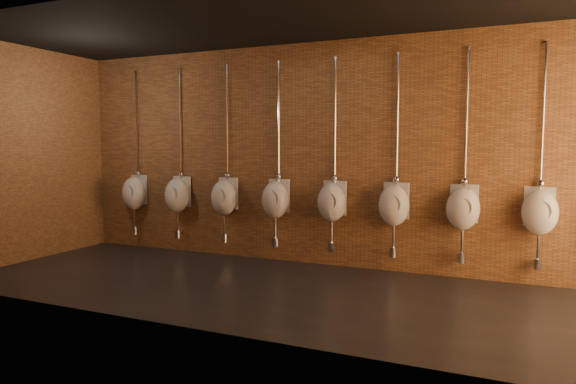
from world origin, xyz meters
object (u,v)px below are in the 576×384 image
object	(u,v)px
urinal_1	(177,194)
urinal_3	(276,199)
urinal_0	(134,192)
urinal_6	(463,208)
urinal_4	(332,202)
urinal_7	(540,211)
urinal_2	(224,197)
urinal_5	(394,204)

from	to	relation	value
urinal_1	urinal_3	world-z (taller)	same
urinal_0	urinal_6	xyz separation A→B (m)	(5.26, 0.00, 0.00)
urinal_4	urinal_6	distance (m)	1.75
urinal_0	urinal_4	size ratio (longest dim) A/B	1.00
urinal_0	urinal_7	xyz separation A→B (m)	(6.14, 0.00, 0.00)
urinal_2	urinal_7	size ratio (longest dim) A/B	1.00
urinal_3	urinal_7	size ratio (longest dim) A/B	1.00
urinal_4	urinal_6	world-z (taller)	same
urinal_4	urinal_1	bearing A→B (deg)	180.00
urinal_4	urinal_7	size ratio (longest dim) A/B	1.00
urinal_4	urinal_7	distance (m)	2.63
urinal_3	urinal_0	bearing A→B (deg)	180.00
urinal_0	urinal_7	world-z (taller)	same
urinal_2	urinal_3	xyz separation A→B (m)	(0.88, 0.00, 0.00)
urinal_3	urinal_6	bearing A→B (deg)	0.00
urinal_0	urinal_4	world-z (taller)	same
urinal_1	urinal_4	bearing A→B (deg)	0.00
urinal_7	urinal_5	bearing A→B (deg)	180.00
urinal_2	urinal_7	distance (m)	4.38
urinal_5	urinal_0	bearing A→B (deg)	180.00
urinal_2	urinal_6	distance (m)	3.51
urinal_0	urinal_2	distance (m)	1.75
urinal_0	urinal_1	size ratio (longest dim) A/B	1.00
urinal_5	urinal_3	bearing A→B (deg)	180.00
urinal_2	urinal_6	xyz separation A→B (m)	(3.51, 0.00, 0.00)
urinal_0	urinal_6	distance (m)	5.26
urinal_6	urinal_7	bearing A→B (deg)	0.00
urinal_1	urinal_7	distance (m)	5.26
urinal_0	urinal_3	world-z (taller)	same
urinal_1	urinal_0	bearing A→B (deg)	180.00
urinal_6	urinal_5	bearing A→B (deg)	180.00
urinal_0	urinal_6	size ratio (longest dim) A/B	1.00
urinal_7	urinal_6	bearing A→B (deg)	180.00
urinal_2	urinal_6	world-z (taller)	same
urinal_2	urinal_7	xyz separation A→B (m)	(4.38, 0.00, 0.00)
urinal_2	urinal_4	distance (m)	1.75
urinal_2	urinal_0	bearing A→B (deg)	180.00
urinal_7	urinal_2	bearing A→B (deg)	180.00
urinal_0	urinal_2	world-z (taller)	same
urinal_1	urinal_5	distance (m)	3.51
urinal_3	urinal_7	distance (m)	3.51
urinal_3	urinal_5	distance (m)	1.75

